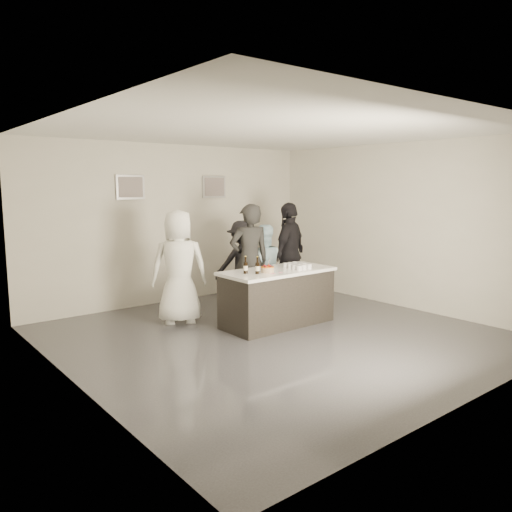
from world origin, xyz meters
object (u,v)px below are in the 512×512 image
bar_counter (277,297)px  person_main_black (249,260)px  person_guest_back (242,263)px  person_guest_left (179,267)px  cake (267,270)px  person_main_blue (263,268)px  beer_bottle_a (246,265)px  person_guest_right (289,253)px  beer_bottle_b (257,265)px

bar_counter → person_main_black: size_ratio=0.96×
person_guest_back → person_guest_left: bearing=31.7°
cake → person_main_blue: 1.18m
beer_bottle_a → person_main_blue: 1.32m
person_guest_left → person_main_black: bearing=-170.8°
bar_counter → person_guest_back: bearing=74.8°
person_guest_right → bar_counter: bearing=15.5°
person_main_black → person_guest_right: bearing=-149.9°
person_guest_left → person_guest_back: 1.60m
beer_bottle_b → person_main_black: (0.48, 0.81, -0.07)m
person_guest_left → beer_bottle_a: bearing=145.1°
beer_bottle_b → person_main_blue: (0.90, 0.95, -0.26)m
bar_counter → person_guest_left: (-1.16, 1.09, 0.48)m
cake → beer_bottle_b: beer_bottle_b is taller
beer_bottle_b → person_guest_back: person_guest_back is taller
cake → person_guest_right: person_guest_right is taller
cake → person_guest_left: bearing=126.6°
person_main_blue → person_guest_back: size_ratio=0.98×
person_main_blue → bar_counter: bearing=85.5°
person_guest_left → person_guest_back: (1.55, 0.35, -0.13)m
beer_bottle_a → person_guest_back: size_ratio=0.16×
bar_counter → person_guest_left: 1.66m
person_main_black → beer_bottle_b: bearing=77.8°
beer_bottle_a → person_main_black: bearing=48.2°
cake → person_guest_back: size_ratio=0.13×
person_guest_right → person_guest_left: bearing=-27.8°
person_guest_back → person_main_black: bearing=80.1°
person_main_black → person_guest_back: size_ratio=1.22×
bar_counter → beer_bottle_b: bearing=-168.6°
beer_bottle_a → person_main_black: person_main_black is taller
person_main_blue → cake: bearing=74.7°
cake → person_guest_left: person_guest_left is taller
cake → person_main_blue: person_main_blue is taller
beer_bottle_b → person_guest_back: 1.79m
person_main_blue → beer_bottle_b: bearing=67.7°
person_main_black → person_guest_left: person_main_black is taller
person_main_black → person_guest_back: (0.40, 0.73, -0.17)m
person_guest_left → person_guest_back: person_guest_left is taller
bar_counter → person_guest_back: size_ratio=1.17×
bar_counter → cake: cake is taller
bar_counter → person_guest_right: size_ratio=0.97×
bar_counter → beer_bottle_a: beer_bottle_a is taller
person_main_black → person_guest_right: 1.17m
cake → person_guest_right: size_ratio=0.11×
person_main_blue → person_guest_left: 1.60m
beer_bottle_a → person_guest_right: 1.97m
person_main_black → person_main_blue: 0.48m
bar_counter → beer_bottle_a: (-0.61, 0.04, 0.58)m
beer_bottle_b → person_guest_back: bearing=60.3°
cake → person_guest_back: bearing=66.2°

